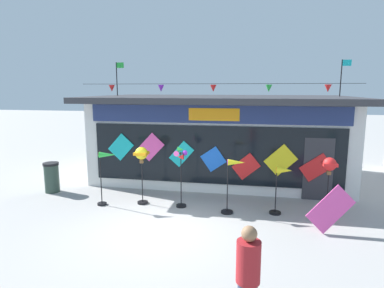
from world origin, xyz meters
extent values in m
plane|color=#9E9B99|center=(0.00, 0.00, 0.00)|extent=(80.00, 80.00, 0.00)
cube|color=silver|center=(0.98, 5.43, 1.51)|extent=(9.22, 4.70, 3.02)
cube|color=#333338|center=(0.98, 4.98, 3.12)|extent=(9.62, 5.60, 0.20)
cube|color=navy|center=(0.98, 3.05, 2.68)|extent=(8.48, 0.08, 0.58)
cube|color=orange|center=(0.98, 3.02, 2.68)|extent=(1.66, 0.04, 0.41)
cube|color=black|center=(0.98, 3.06, 1.33)|extent=(8.30, 0.06, 1.96)
cube|color=#333338|center=(4.30, 3.05, 1.00)|extent=(0.90, 0.07, 2.00)
cube|color=#19B7BC|center=(-2.26, 3.00, 1.50)|extent=(0.96, 0.03, 0.97)
cube|color=#EA4CA3|center=(-1.18, 3.00, 1.54)|extent=(0.99, 0.03, 1.00)
cube|color=#19B7BC|center=(-0.10, 3.00, 1.34)|extent=(0.88, 0.03, 0.91)
cube|color=blue|center=(0.98, 3.00, 1.20)|extent=(0.88, 0.03, 0.88)
cube|color=red|center=(2.06, 3.00, 1.00)|extent=(0.94, 0.03, 0.92)
cube|color=yellow|center=(3.14, 3.00, 1.26)|extent=(1.07, 0.03, 1.06)
cube|color=red|center=(4.22, 3.00, 1.07)|extent=(1.02, 0.03, 0.95)
cylinder|color=black|center=(0.98, 2.78, 3.66)|extent=(8.85, 0.01, 0.01)
cone|color=red|center=(-2.41, 2.78, 3.52)|extent=(0.20, 0.20, 0.22)
cone|color=purple|center=(-0.72, 2.78, 3.52)|extent=(0.20, 0.20, 0.22)
cone|color=red|center=(0.98, 2.78, 3.52)|extent=(0.20, 0.20, 0.22)
cone|color=green|center=(2.68, 2.78, 3.52)|extent=(0.20, 0.20, 0.22)
cone|color=red|center=(4.37, 2.78, 3.52)|extent=(0.20, 0.20, 0.22)
cylinder|color=black|center=(-3.38, 5.43, 3.90)|extent=(0.04, 0.04, 1.35)
cube|color=green|center=(-3.22, 5.43, 4.46)|extent=(0.32, 0.02, 0.22)
cylinder|color=black|center=(5.34, 5.43, 3.89)|extent=(0.04, 0.04, 1.33)
cube|color=#19B7BC|center=(5.50, 5.43, 4.43)|extent=(0.32, 0.02, 0.22)
cylinder|color=black|center=(-2.23, 1.34, 0.03)|extent=(0.28, 0.28, 0.06)
cylinder|color=black|center=(-2.23, 1.34, 0.79)|extent=(0.03, 0.03, 1.57)
cone|color=green|center=(-1.98, 1.34, 1.57)|extent=(0.52, 0.25, 0.17)
cylinder|color=red|center=(-2.23, 1.34, 1.57)|extent=(0.03, 0.16, 0.16)
cylinder|color=black|center=(-1.04, 1.69, 0.03)|extent=(0.33, 0.33, 0.06)
cylinder|color=black|center=(-1.04, 1.69, 0.70)|extent=(0.03, 0.03, 1.39)
sphere|color=yellow|center=(-1.04, 1.69, 1.58)|extent=(0.38, 0.38, 0.38)
cube|color=orange|center=(-1.04, 1.69, 1.58)|extent=(0.39, 0.39, 0.08)
cube|color=brown|center=(-1.04, 1.69, 1.33)|extent=(0.10, 0.10, 0.10)
cylinder|color=black|center=(0.19, 1.63, 0.03)|extent=(0.31, 0.31, 0.06)
cylinder|color=black|center=(0.19, 1.63, 0.82)|extent=(0.03, 0.03, 1.65)
cylinder|color=black|center=(0.19, 1.59, 1.65)|extent=(0.06, 0.04, 0.06)
cone|color=purple|center=(0.30, 1.59, 1.65)|extent=(0.16, 0.17, 0.16)
cone|color=green|center=(0.19, 1.59, 1.76)|extent=(0.17, 0.16, 0.16)
cone|color=#EA4CA3|center=(0.08, 1.59, 1.65)|extent=(0.16, 0.17, 0.16)
cone|color=red|center=(0.19, 1.59, 1.54)|extent=(0.17, 0.16, 0.16)
cylinder|color=black|center=(1.59, 1.39, 0.03)|extent=(0.34, 0.34, 0.06)
cylinder|color=black|center=(1.59, 1.39, 0.75)|extent=(0.03, 0.03, 1.49)
cone|color=yellow|center=(1.82, 1.39, 1.49)|extent=(0.49, 0.22, 0.18)
cylinder|color=purple|center=(1.59, 1.39, 1.49)|extent=(0.03, 0.16, 0.16)
cylinder|color=black|center=(2.93, 1.58, 0.03)|extent=(0.33, 0.33, 0.06)
cylinder|color=black|center=(2.93, 1.58, 0.64)|extent=(0.03, 0.03, 1.28)
cone|color=yellow|center=(3.14, 1.58, 1.28)|extent=(0.43, 0.27, 0.22)
cylinder|color=orange|center=(2.93, 1.58, 1.28)|extent=(0.03, 0.16, 0.16)
cylinder|color=black|center=(4.31, 1.62, 0.03)|extent=(0.36, 0.36, 0.06)
cylinder|color=black|center=(4.31, 1.62, 0.66)|extent=(0.03, 0.03, 1.32)
sphere|color=red|center=(4.31, 1.62, 1.50)|extent=(0.37, 0.37, 0.37)
cube|color=red|center=(4.31, 1.62, 1.50)|extent=(0.37, 0.37, 0.08)
cube|color=brown|center=(4.31, 1.62, 1.26)|extent=(0.10, 0.10, 0.10)
cylinder|color=maroon|center=(2.25, -3.28, 1.16)|extent=(0.34, 0.34, 0.60)
sphere|color=#8C6647|center=(2.25, -3.28, 1.57)|extent=(0.22, 0.22, 0.22)
cylinder|color=#2D4238|center=(-4.48, 2.20, 0.47)|extent=(0.48, 0.48, 0.95)
cylinder|color=black|center=(-4.48, 2.20, 0.99)|extent=(0.52, 0.52, 0.08)
cube|color=#EA4CA3|center=(4.18, 0.58, 0.60)|extent=(1.20, 0.29, 1.20)
camera|label=1|loc=(2.27, -7.52, 3.52)|focal=30.55mm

